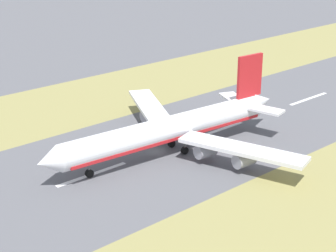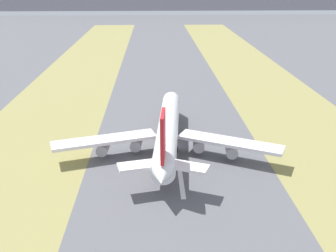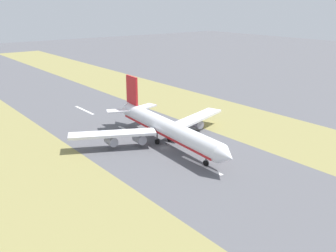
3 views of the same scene
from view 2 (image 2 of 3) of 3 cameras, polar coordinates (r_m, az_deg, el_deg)
name	(u,v)px [view 2 (image 2 of 3)]	position (r m, az deg, el deg)	size (l,w,h in m)	color
ground_plane	(176,146)	(119.29, 1.19, -2.88)	(800.00, 800.00, 0.00)	#56565B
grass_median_west	(26,148)	(125.14, -19.88, -3.03)	(40.00, 600.00, 0.01)	olive
grass_median_east	(322,143)	(129.81, 21.46, -2.37)	(40.00, 600.00, 0.01)	olive
centreline_dash_mid	(181,180)	(100.24, 1.90, -7.88)	(1.20, 18.00, 0.01)	silver
centreline_dash_far	(173,124)	(136.50, 0.74, 0.32)	(1.20, 18.00, 0.01)	silver
airplane_main_jet	(168,132)	(113.83, -0.04, -0.81)	(63.92, 67.22, 20.20)	white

